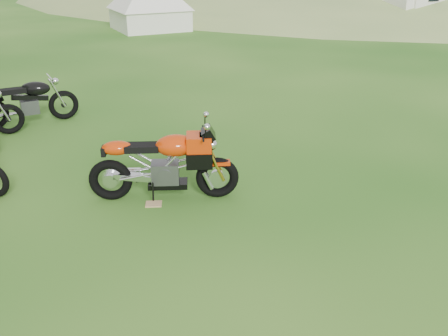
{
  "coord_description": "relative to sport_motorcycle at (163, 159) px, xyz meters",
  "views": [
    {
      "loc": [
        -0.5,
        -5.44,
        3.45
      ],
      "look_at": [
        0.19,
        0.4,
        0.87
      ],
      "focal_mm": 40.0,
      "sensor_mm": 36.0,
      "label": 1
    }
  ],
  "objects": [
    {
      "name": "ground",
      "position": [
        0.6,
        -1.35,
        -0.63
      ],
      "size": [
        120.0,
        120.0,
        0.0
      ],
      "primitive_type": "plane",
      "color": "#174F11",
      "rests_on": "ground"
    },
    {
      "name": "sport_motorcycle",
      "position": [
        0.0,
        0.0,
        0.0
      ],
      "size": [
        2.14,
        0.66,
        1.27
      ],
      "primitive_type": null,
      "rotation": [
        0.0,
        0.0,
        -0.06
      ],
      "color": "red",
      "rests_on": "ground"
    },
    {
      "name": "tent_left",
      "position": [
        -0.54,
        17.43,
        0.68
      ],
      "size": [
        3.88,
        3.88,
        2.63
      ],
      "primitive_type": null,
      "rotation": [
        0.0,
        0.0,
        0.34
      ],
      "color": "white",
      "rests_on": "ground"
    },
    {
      "name": "plywood_board",
      "position": [
        -0.17,
        -0.2,
        -0.62
      ],
      "size": [
        0.25,
        0.2,
        0.02
      ],
      "primitive_type": "cube",
      "rotation": [
        0.0,
        0.0,
        -0.05
      ],
      "color": "tan",
      "rests_on": "ground"
    },
    {
      "name": "vintage_moto_c",
      "position": [
        -2.83,
        3.82,
        -0.1
      ],
      "size": [
        2.04,
        1.16,
        1.06
      ],
      "primitive_type": null,
      "rotation": [
        0.0,
        0.0,
        0.37
      ],
      "color": "black",
      "rests_on": "ground"
    },
    {
      "name": "caravan",
      "position": [
        12.69,
        16.74,
        0.51
      ],
      "size": [
        5.35,
        3.73,
        2.29
      ],
      "primitive_type": null,
      "rotation": [
        0.0,
        0.0,
        0.35
      ],
      "color": "white",
      "rests_on": "ground"
    }
  ]
}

